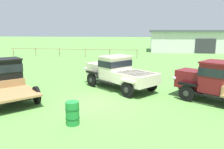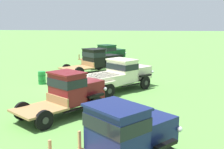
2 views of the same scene
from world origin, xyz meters
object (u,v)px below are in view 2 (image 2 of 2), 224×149
object	(u,v)px
oil_drum_beside_row	(42,78)
vintage_truck_midrow_center	(119,74)
vintage_truck_far_side	(70,91)
vintage_truck_foreground_near	(108,53)
vintage_truck_second_in_line	(96,60)
vintage_truck_back_of_row	(122,135)

from	to	relation	value
oil_drum_beside_row	vintage_truck_midrow_center	bearing A→B (deg)	80.06
vintage_truck_far_side	vintage_truck_foreground_near	bearing A→B (deg)	-177.12
vintage_truck_foreground_near	vintage_truck_second_in_line	distance (m)	6.35
oil_drum_beside_row	vintage_truck_far_side	bearing A→B (deg)	32.78
vintage_truck_second_in_line	vintage_truck_far_side	bearing A→B (deg)	4.74
vintage_truck_foreground_near	oil_drum_beside_row	xyz separation A→B (m)	(11.54, -3.13, -0.59)
vintage_truck_midrow_center	vintage_truck_far_side	world-z (taller)	vintage_truck_far_side
vintage_truck_midrow_center	vintage_truck_far_side	size ratio (longest dim) A/B	1.08
vintage_truck_back_of_row	oil_drum_beside_row	size ratio (longest dim) A/B	5.34
vintage_truck_far_side	vintage_truck_back_of_row	xyz separation A→B (m)	(5.02, 3.13, -0.03)
vintage_truck_far_side	vintage_truck_midrow_center	bearing A→B (deg)	160.45
vintage_truck_second_in_line	vintage_truck_foreground_near	bearing A→B (deg)	179.52
vintage_truck_foreground_near	vintage_truck_back_of_row	bearing A→B (deg)	10.01
vintage_truck_midrow_center	vintage_truck_back_of_row	distance (m)	10.32
vintage_truck_foreground_near	vintage_truck_midrow_center	size ratio (longest dim) A/B	1.01
vintage_truck_far_side	vintage_truck_back_of_row	size ratio (longest dim) A/B	0.96
vintage_truck_second_in_line	vintage_truck_back_of_row	xyz separation A→B (m)	(16.46, 4.08, -0.04)
vintage_truck_second_in_line	vintage_truck_midrow_center	bearing A→B (deg)	24.24
vintage_truck_midrow_center	oil_drum_beside_row	distance (m)	6.00
vintage_truck_foreground_near	vintage_truck_far_side	world-z (taller)	vintage_truck_far_side
vintage_truck_foreground_near	vintage_truck_second_in_line	xyz separation A→B (m)	(6.35, -0.05, 0.10)
vintage_truck_foreground_near	vintage_truck_back_of_row	size ratio (longest dim) A/B	1.04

